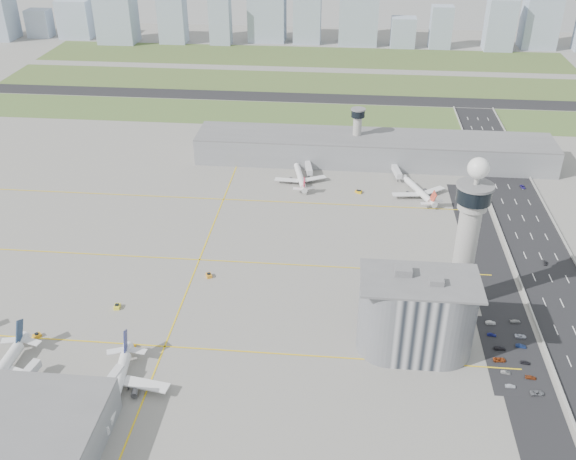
# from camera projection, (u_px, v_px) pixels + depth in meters

# --- Properties ---
(ground) EXTENTS (1000.00, 1000.00, 0.00)m
(ground) POSITION_uv_depth(u_px,v_px,m) (280.00, 305.00, 261.57)
(ground) COLOR gray
(grass_strip_0) EXTENTS (480.00, 50.00, 0.08)m
(grass_strip_0) POSITION_uv_depth(u_px,v_px,m) (286.00, 114.00, 456.96)
(grass_strip_0) COLOR #4D612E
(grass_strip_0) RESTS_ON ground
(grass_strip_1) EXTENTS (480.00, 60.00, 0.08)m
(grass_strip_1) POSITION_uv_depth(u_px,v_px,m) (295.00, 82.00, 521.54)
(grass_strip_1) COLOR #536931
(grass_strip_1) RESTS_ON ground
(grass_strip_2) EXTENTS (480.00, 70.00, 0.08)m
(grass_strip_2) POSITION_uv_depth(u_px,v_px,m) (302.00, 56.00, 590.43)
(grass_strip_2) COLOR #435628
(grass_strip_2) RESTS_ON ground
(runway) EXTENTS (480.00, 22.00, 0.10)m
(runway) POSITION_uv_depth(u_px,v_px,m) (290.00, 97.00, 488.81)
(runway) COLOR black
(runway) RESTS_ON ground
(highway) EXTENTS (28.00, 500.00, 0.10)m
(highway) POSITION_uv_depth(u_px,v_px,m) (570.00, 321.00, 251.99)
(highway) COLOR black
(highway) RESTS_ON ground
(barrier_left) EXTENTS (0.60, 500.00, 1.20)m
(barrier_left) POSITION_uv_depth(u_px,v_px,m) (534.00, 318.00, 252.87)
(barrier_left) COLOR #9E9E99
(barrier_left) RESTS_ON ground
(landside_road) EXTENTS (18.00, 260.00, 0.08)m
(landside_road) POSITION_uv_depth(u_px,v_px,m) (510.00, 334.00, 245.46)
(landside_road) COLOR black
(landside_road) RESTS_ON ground
(parking_lot) EXTENTS (20.00, 44.00, 0.10)m
(parking_lot) POSITION_uv_depth(u_px,v_px,m) (511.00, 354.00, 235.28)
(parking_lot) COLOR black
(parking_lot) RESTS_ON ground
(taxiway_line_h_0) EXTENTS (260.00, 0.60, 0.01)m
(taxiway_line_h_0) POSITION_uv_depth(u_px,v_px,m) (165.00, 346.00, 239.05)
(taxiway_line_h_0) COLOR yellow
(taxiway_line_h_0) RESTS_ON ground
(taxiway_line_h_1) EXTENTS (260.00, 0.60, 0.01)m
(taxiway_line_h_1) POSITION_uv_depth(u_px,v_px,m) (199.00, 260.00, 290.72)
(taxiway_line_h_1) COLOR yellow
(taxiway_line_h_1) RESTS_ON ground
(taxiway_line_h_2) EXTENTS (260.00, 0.60, 0.01)m
(taxiway_line_h_2) POSITION_uv_depth(u_px,v_px,m) (223.00, 199.00, 342.39)
(taxiway_line_h_2) COLOR yellow
(taxiway_line_h_2) RESTS_ON ground
(taxiway_line_v) EXTENTS (0.60, 260.00, 0.01)m
(taxiway_line_v) POSITION_uv_depth(u_px,v_px,m) (199.00, 260.00, 290.72)
(taxiway_line_v) COLOR yellow
(taxiway_line_v) RESTS_ON ground
(control_tower) EXTENTS (14.00, 14.00, 64.50)m
(control_tower) POSITION_uv_depth(u_px,v_px,m) (469.00, 229.00, 244.90)
(control_tower) COLOR #ADAAA5
(control_tower) RESTS_ON ground
(secondary_tower) EXTENTS (8.60, 8.60, 31.90)m
(secondary_tower) POSITION_uv_depth(u_px,v_px,m) (357.00, 130.00, 378.81)
(secondary_tower) COLOR #ADAAA5
(secondary_tower) RESTS_ON ground
(admin_building) EXTENTS (42.00, 24.00, 33.50)m
(admin_building) POSITION_uv_depth(u_px,v_px,m) (416.00, 315.00, 230.63)
(admin_building) COLOR #B2B2B7
(admin_building) RESTS_ON ground
(terminal_pier) EXTENTS (210.00, 32.00, 15.80)m
(terminal_pier) POSITION_uv_depth(u_px,v_px,m) (373.00, 149.00, 381.72)
(terminal_pier) COLOR gray
(terminal_pier) RESTS_ON ground
(airplane_near_c) EXTENTS (40.55, 46.03, 11.75)m
(airplane_near_c) POSITION_uv_depth(u_px,v_px,m) (116.00, 381.00, 214.77)
(airplane_near_c) COLOR white
(airplane_near_c) RESTS_ON ground
(airplane_far_a) EXTENTS (36.09, 40.08, 9.71)m
(airplane_far_a) POSITION_uv_depth(u_px,v_px,m) (300.00, 174.00, 358.61)
(airplane_far_a) COLOR white
(airplane_far_a) RESTS_ON ground
(airplane_far_b) EXTENTS (42.45, 45.39, 10.17)m
(airplane_far_b) POSITION_uv_depth(u_px,v_px,m) (419.00, 187.00, 344.05)
(airplane_far_b) COLOR white
(airplane_far_b) RESTS_ON ground
(jet_bridge_near_1) EXTENTS (5.39, 14.31, 5.70)m
(jet_bridge_near_1) POSITION_uv_depth(u_px,v_px,m) (14.00, 392.00, 214.50)
(jet_bridge_near_1) COLOR silver
(jet_bridge_near_1) RESTS_ON ground
(jet_bridge_near_2) EXTENTS (5.39, 14.31, 5.70)m
(jet_bridge_near_2) POSITION_uv_depth(u_px,v_px,m) (101.00, 399.00, 212.01)
(jet_bridge_near_2) COLOR silver
(jet_bridge_near_2) RESTS_ON ground
(jet_bridge_far_0) EXTENTS (5.39, 14.31, 5.70)m
(jet_bridge_far_0) POSITION_uv_depth(u_px,v_px,m) (307.00, 165.00, 373.64)
(jet_bridge_far_0) COLOR silver
(jet_bridge_far_0) RESTS_ON ground
(jet_bridge_far_1) EXTENTS (5.39, 14.31, 5.70)m
(jet_bridge_far_1) POSITION_uv_depth(u_px,v_px,m) (394.00, 169.00, 369.48)
(jet_bridge_far_1) COLOR silver
(jet_bridge_far_1) RESTS_ON ground
(tug_0) EXTENTS (3.50, 3.55, 1.72)m
(tug_0) POSITION_uv_depth(u_px,v_px,m) (37.00, 335.00, 243.40)
(tug_0) COLOR orange
(tug_0) RESTS_ON ground
(tug_1) EXTENTS (2.48, 3.41, 1.88)m
(tug_1) POSITION_uv_depth(u_px,v_px,m) (117.00, 306.00, 259.04)
(tug_1) COLOR yellow
(tug_1) RESTS_ON ground
(tug_2) EXTENTS (3.48, 3.99, 1.94)m
(tug_2) POSITION_uv_depth(u_px,v_px,m) (131.00, 347.00, 237.25)
(tug_2) COLOR #D38901
(tug_2) RESTS_ON ground
(tug_3) EXTENTS (3.32, 3.82, 1.86)m
(tug_3) POSITION_uv_depth(u_px,v_px,m) (209.00, 275.00, 278.43)
(tug_3) COLOR orange
(tug_3) RESTS_ON ground
(tug_4) EXTENTS (2.53, 3.14, 1.59)m
(tug_4) POSITION_uv_depth(u_px,v_px,m) (360.00, 192.00, 348.50)
(tug_4) COLOR #E7B610
(tug_4) RESTS_ON ground
(tug_5) EXTENTS (3.31, 3.11, 1.59)m
(tug_5) POSITION_uv_depth(u_px,v_px,m) (358.00, 191.00, 348.90)
(tug_5) COLOR gold
(tug_5) RESTS_ON ground
(car_lot_0) EXTENTS (3.54, 1.53, 1.19)m
(car_lot_0) POSITION_uv_depth(u_px,v_px,m) (510.00, 386.00, 220.33)
(car_lot_0) COLOR silver
(car_lot_0) RESTS_ON ground
(car_lot_1) EXTENTS (3.44, 1.57, 1.10)m
(car_lot_1) POSITION_uv_depth(u_px,v_px,m) (506.00, 372.00, 226.19)
(car_lot_1) COLOR gray
(car_lot_1) RESTS_ON ground
(car_lot_2) EXTENTS (4.70, 2.42, 1.27)m
(car_lot_2) POSITION_uv_depth(u_px,v_px,m) (499.00, 360.00, 231.84)
(car_lot_2) COLOR #963D17
(car_lot_2) RESTS_ON ground
(car_lot_3) EXTENTS (4.42, 2.01, 1.25)m
(car_lot_3) POSITION_uv_depth(u_px,v_px,m) (500.00, 348.00, 237.33)
(car_lot_3) COLOR black
(car_lot_3) RESTS_ON ground
(car_lot_4) EXTENTS (3.62, 1.82, 1.18)m
(car_lot_4) POSITION_uv_depth(u_px,v_px,m) (492.00, 335.00, 244.12)
(car_lot_4) COLOR navy
(car_lot_4) RESTS_ON ground
(car_lot_5) EXTENTS (3.85, 1.38, 1.27)m
(car_lot_5) POSITION_uv_depth(u_px,v_px,m) (491.00, 323.00, 250.32)
(car_lot_5) COLOR silver
(car_lot_5) RESTS_ON ground
(car_lot_6) EXTENTS (4.89, 2.63, 1.31)m
(car_lot_6) POSITION_uv_depth(u_px,v_px,m) (537.00, 393.00, 217.30)
(car_lot_6) COLOR slate
(car_lot_6) RESTS_ON ground
(car_lot_7) EXTENTS (3.97, 1.92, 1.11)m
(car_lot_7) POSITION_uv_depth(u_px,v_px,m) (531.00, 377.00, 224.02)
(car_lot_7) COLOR brown
(car_lot_7) RESTS_ON ground
(car_lot_8) EXTENTS (3.58, 1.84, 1.17)m
(car_lot_8) POSITION_uv_depth(u_px,v_px,m) (525.00, 362.00, 230.59)
(car_lot_8) COLOR black
(car_lot_8) RESTS_ON ground
(car_lot_9) EXTENTS (3.95, 1.80, 1.26)m
(car_lot_9) POSITION_uv_depth(u_px,v_px,m) (521.00, 346.00, 238.29)
(car_lot_9) COLOR navy
(car_lot_9) RESTS_ON ground
(car_lot_10) EXTENTS (4.32, 2.19, 1.17)m
(car_lot_10) POSITION_uv_depth(u_px,v_px,m) (521.00, 336.00, 243.32)
(car_lot_10) COLOR silver
(car_lot_10) RESTS_ON ground
(car_lot_11) EXTENTS (4.44, 2.35, 1.23)m
(car_lot_11) POSITION_uv_depth(u_px,v_px,m) (515.00, 321.00, 251.07)
(car_lot_11) COLOR gray
(car_lot_11) RESTS_ON ground
(car_hw_1) EXTENTS (1.66, 3.49, 1.11)m
(car_hw_1) POSITION_uv_depth(u_px,v_px,m) (545.00, 263.00, 287.46)
(car_hw_1) COLOR black
(car_hw_1) RESTS_ON ground
(car_hw_2) EXTENTS (2.63, 4.66, 1.23)m
(car_hw_2) POSITION_uv_depth(u_px,v_px,m) (523.00, 187.00, 354.08)
(car_hw_2) COLOR navy
(car_hw_2) RESTS_ON ground
(car_hw_4) EXTENTS (1.53, 3.59, 1.21)m
(car_hw_4) POSITION_uv_depth(u_px,v_px,m) (479.00, 145.00, 405.54)
(car_hw_4) COLOR gray
(car_hw_4) RESTS_ON ground
(skyline_bldg_2) EXTENTS (22.81, 18.25, 26.79)m
(skyline_bldg_2) POSITION_uv_depth(u_px,v_px,m) (40.00, 23.00, 649.47)
(skyline_bldg_2) COLOR #9EADC1
(skyline_bldg_2) RESTS_ON ground
(skyline_bldg_3) EXTENTS (32.30, 25.84, 36.93)m
(skyline_bldg_3) POSITION_uv_depth(u_px,v_px,m) (76.00, 19.00, 644.73)
(skyline_bldg_3) COLOR #9EADC1
(skyline_bldg_3) RESTS_ON ground
(skyline_bldg_4) EXTENTS (35.81, 28.65, 60.36)m
(skyline_bldg_4) POSITION_uv_depth(u_px,v_px,m) (116.00, 11.00, 620.95)
(skyline_bldg_4) COLOR #9EADC1
(skyline_bldg_4) RESTS_ON ground
(skyline_bldg_5) EXTENTS (25.49, 20.39, 66.89)m
(skyline_bldg_5) POSITION_uv_depth(u_px,v_px,m) (172.00, 7.00, 618.64)
(skyline_bldg_5) COLOR #9EADC1
(skyline_bldg_5) RESTS_ON ground
(skyline_bldg_6) EXTENTS (20.04, 16.03, 45.20)m
(skyline_bldg_6) POSITION_uv_depth(u_px,v_px,m) (220.00, 20.00, 618.62)
(skyline_bldg_6) COLOR #9EADC1
(skyline_bldg_6) RESTS_ON ground
(skyline_bldg_7) EXTENTS (35.76, 28.61, 61.22)m
(skyline_bldg_7) POSITION_uv_depth(u_px,v_px,m) (267.00, 9.00, 627.36)
(skyline_bldg_7) COLOR #9EADC1
(skyline_bldg_7) RESTS_ON ground
(skyline_bldg_9) EXTENTS (36.96, 29.57, 62.11)m
(skyline_bldg_9) POSITION_uv_depth(u_px,v_px,m) (359.00, 11.00, 615.75)
(skyline_bldg_9) COLOR #9EADC1
(skyline_bldg_9) RESTS_ON ground
(skyline_bldg_10) EXTENTS (23.01, 18.41, 27.75)m
(skyline_bldg_10) POSITION_uv_depth(u_px,v_px,m) (403.00, 32.00, 613.36)
(skyline_bldg_10) COLOR #9EADC1
(skyline_bldg_10) RESTS_ON ground
(skyline_bldg_11) EXTENTS (20.22, 16.18, 38.97)m
(skyline_bldg_11) POSITION_uv_depth(u_px,v_px,m) (441.00, 27.00, 607.34)
(skyline_bldg_11) COLOR #9EADC1
(skyline_bldg_11) RESTS_ON ground
(skyline_bldg_12) EXTENTS (26.14, 20.92, 46.89)m
(skyline_bldg_12) POSITION_uv_depth(u_px,v_px,m) (500.00, 25.00, 599.11)
(skyline_bldg_12) COLOR #9EADC1
(skyline_bldg_12) RESTS_ON ground
(skyline_bldg_13) EXTENTS (32.26, 25.81, 81.20)m
(skyline_bldg_13) POSITION_uv_depth(u_px,v_px,m) (544.00, 4.00, 597.58)
(skyline_bldg_13) COLOR #9EADC1
(skyline_bldg_13) RESTS_ON ground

